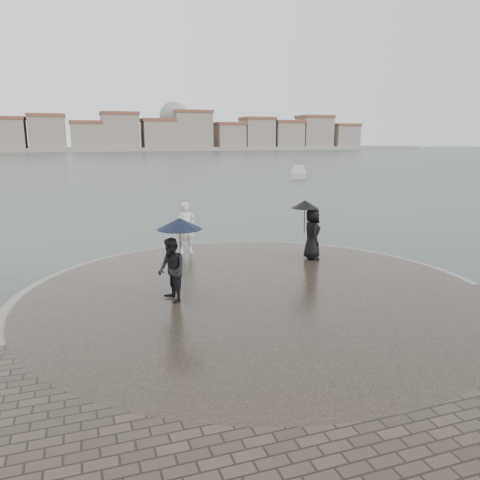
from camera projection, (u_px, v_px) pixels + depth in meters
name	position (u px, v px, depth m)	size (l,w,h in m)	color
ground	(321.00, 362.00, 9.12)	(400.00, 400.00, 0.00)	#2B3835
kerb_ring	(256.00, 298.00, 12.31)	(12.50, 12.50, 0.32)	gray
quay_tip	(256.00, 297.00, 12.31)	(11.90, 11.90, 0.36)	#2D261E
statue	(186.00, 228.00, 16.05)	(0.65, 0.43, 1.79)	silver
visitor_left	(174.00, 255.00, 11.28)	(1.18, 1.13, 2.04)	black
visitor_right	(311.00, 227.00, 15.28)	(1.08, 1.03, 1.95)	black
far_skyline	(66.00, 134.00, 154.13)	(260.00, 20.00, 37.00)	gray
boats	(152.00, 182.00, 42.66)	(38.31, 14.54, 1.50)	#BCB8AA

